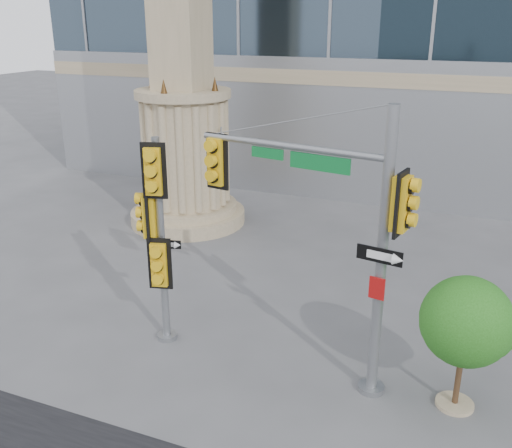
% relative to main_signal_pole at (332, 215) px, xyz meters
% --- Properties ---
extents(ground, '(120.00, 120.00, 0.00)m').
position_rel_main_signal_pole_xyz_m(ground, '(-1.74, -1.25, -3.78)').
color(ground, '#545456').
rests_on(ground, ground).
extents(monument, '(4.40, 4.40, 16.60)m').
position_rel_main_signal_pole_xyz_m(monument, '(-7.74, 7.75, 1.74)').
color(monument, tan).
rests_on(monument, ground).
extents(main_signal_pole, '(4.69, 1.23, 6.10)m').
position_rel_main_signal_pole_xyz_m(main_signal_pole, '(0.00, 0.00, 0.00)').
color(main_signal_pole, slate).
rests_on(main_signal_pole, ground).
extents(secondary_signal_pole, '(0.94, 0.67, 5.08)m').
position_rel_main_signal_pole_xyz_m(secondary_signal_pole, '(-4.09, -0.16, -0.79)').
color(secondary_signal_pole, slate).
rests_on(secondary_signal_pole, ground).
extents(street_tree, '(1.85, 1.80, 2.88)m').
position_rel_main_signal_pole_xyz_m(street_tree, '(2.82, -0.04, -1.89)').
color(street_tree, tan).
rests_on(street_tree, ground).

